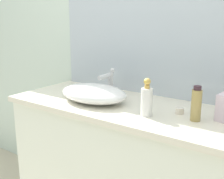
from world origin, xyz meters
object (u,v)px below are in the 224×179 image
at_px(sink_basin, 94,93).
at_px(lotion_bottle, 196,104).
at_px(candle_jar, 180,111).
at_px(soap_dispenser, 147,100).

bearing_deg(sink_basin, lotion_bottle, 3.05).
bearing_deg(sink_basin, candle_jar, 9.76).
height_order(soap_dispenser, lotion_bottle, soap_dispenser).
distance_m(lotion_bottle, candle_jar, 0.13).
distance_m(soap_dispenser, candle_jar, 0.19).
distance_m(sink_basin, candle_jar, 0.50).
distance_m(soap_dispenser, lotion_bottle, 0.24).
bearing_deg(candle_jar, soap_dispenser, -135.10).
xyz_separation_m(lotion_bottle, candle_jar, (-0.10, 0.05, -0.07)).
bearing_deg(soap_dispenser, lotion_bottle, 17.65).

